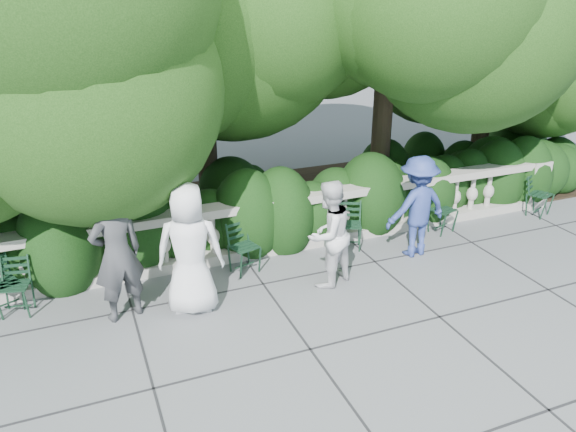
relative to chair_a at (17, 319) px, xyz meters
name	(u,v)px	position (x,y,z in m)	size (l,w,h in m)	color
ground	(313,303)	(4.03, -1.19, 0.00)	(90.00, 90.00, 0.00)	#595B61
balustrade	(270,227)	(4.03, 0.61, 0.49)	(12.00, 0.44, 1.00)	#9E998E
shrub_hedge	(249,226)	(4.03, 1.81, 0.00)	(15.00, 2.60, 1.70)	black
tree_canopy	(277,6)	(4.72, 2.01, 3.96)	(15.04, 6.52, 6.78)	#3F3023
chair_a	(17,319)	(0.00, 0.00, 0.00)	(0.44, 0.48, 0.84)	black
chair_b	(12,315)	(-0.06, 0.14, 0.00)	(0.44, 0.48, 0.84)	black
chair_c	(349,251)	(5.31, 0.12, 0.00)	(0.44, 0.48, 0.84)	black
chair_d	(250,275)	(3.44, -0.03, 0.00)	(0.44, 0.48, 0.84)	black
chair_e	(447,234)	(7.33, 0.07, 0.00)	(0.44, 0.48, 0.84)	black
chair_f	(544,217)	(9.63, 0.02, 0.00)	(0.44, 0.48, 0.84)	black
person_businessman	(190,249)	(2.37, -0.67, 0.96)	(0.93, 0.61, 1.91)	white
person_woman_grey	(117,254)	(1.42, -0.49, 0.98)	(0.71, 0.47, 1.96)	#3C3D41
person_casual_man	(328,234)	(4.48, -0.72, 0.84)	(0.82, 0.64, 1.69)	silver
person_older_blue	(417,207)	(6.30, -0.35, 0.88)	(1.13, 0.65, 1.75)	navy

